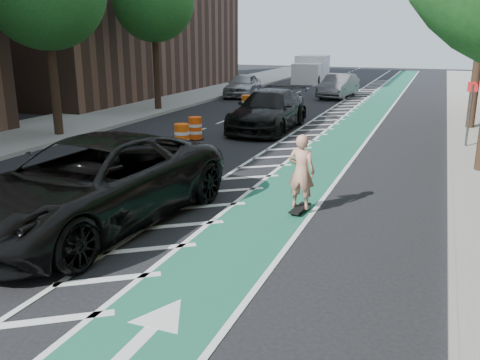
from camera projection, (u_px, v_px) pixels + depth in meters
The scene contains 18 objects.
ground at pixel (88, 238), 10.58m from camera, with size 120.00×120.00×0.00m, color black.
bike_lane at pixel (330, 151), 18.47m from camera, with size 2.00×90.00×0.01m, color #1A5D48.
buffer_strip at pixel (290, 148), 19.00m from camera, with size 1.40×90.00×0.01m, color silver.
sidewalk_left at pixel (54, 127), 22.83m from camera, with size 5.00×90.00×0.15m, color gray.
curb_right at pixel (449, 159), 17.03m from camera, with size 0.12×90.00×0.16m, color gray.
curb_left at pixel (100, 131), 21.97m from camera, with size 0.12×90.00×0.16m, color gray.
tree_l_d at pixel (149, 0), 26.07m from camera, with size 4.20×4.20×7.90m.
sign_post at pixel (470, 113), 18.27m from camera, with size 0.35×0.08×2.47m.
skateboard at pixel (300, 208), 12.11m from camera, with size 0.34×0.91×0.12m.
skateboarder at pixel (301, 172), 11.86m from camera, with size 0.65×0.43×1.78m, color tan.
suv_near at pixel (92, 183), 11.11m from camera, with size 3.20×6.93×1.93m, color black.
suv_far at pixel (269, 110), 22.43m from camera, with size 2.41×5.94×1.72m, color black.
car_silver at pixel (243, 85), 34.42m from camera, with size 1.83×4.56×1.55m, color #A4A5AA.
car_grey at pixel (338, 86), 33.94m from camera, with size 1.64×4.71×1.55m, color #5B5C60.
box_truck at pixel (311, 70), 44.76m from camera, with size 2.72×5.61×2.29m.
barrel_a at pixel (182, 137), 18.76m from camera, with size 0.68×0.68×0.93m.
barrel_b at pixel (195, 129), 20.38m from camera, with size 0.67×0.67×0.92m.
barrel_c at pixel (247, 105), 26.79m from camera, with size 0.75×0.75×1.02m.
Camera 1 is at (6.54, -7.99, 4.10)m, focal length 38.00 mm.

